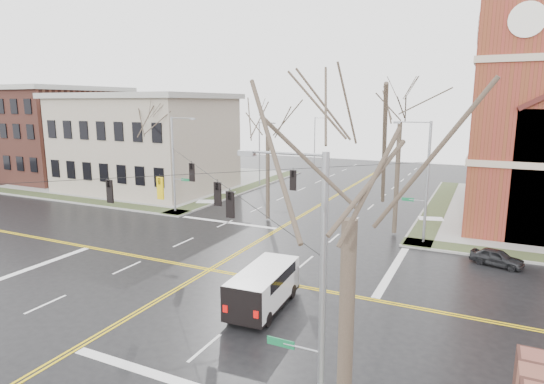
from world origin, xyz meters
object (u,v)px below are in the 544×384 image
at_px(parked_car_a, 497,257).
at_px(tree_ne, 400,114).
at_px(streetlight_north_a, 260,151).
at_px(signal_pole_nw, 175,162).
at_px(tree_nw_near, 268,130).
at_px(streetlight_north_b, 315,139).
at_px(signal_pole_se, 317,298).
at_px(cargo_van, 265,284).
at_px(tree_se, 351,197).
at_px(signal_pole_ne, 425,179).
at_px(tree_nw_far, 157,130).

distance_m(parked_car_a, tree_ne, 12.50).
bearing_deg(streetlight_north_a, parked_car_a, -35.42).
height_order(signal_pole_nw, tree_nw_near, tree_nw_near).
bearing_deg(parked_car_a, streetlight_north_b, 51.58).
relative_size(signal_pole_se, cargo_van, 1.62).
bearing_deg(streetlight_north_b, tree_ne, -60.58).
bearing_deg(tree_se, tree_nw_near, 119.62).
distance_m(tree_ne, tree_se, 26.80).
height_order(signal_pole_ne, tree_ne, tree_ne).
relative_size(parked_car_a, tree_nw_near, 0.29).
height_order(parked_car_a, tree_se, tree_se).
relative_size(signal_pole_nw, cargo_van, 1.62).
relative_size(signal_pole_se, tree_nw_far, 0.84).
bearing_deg(signal_pole_ne, streetlight_north_b, 121.05).
relative_size(signal_pole_nw, tree_nw_near, 0.81).
relative_size(parked_car_a, tree_ne, 0.24).
bearing_deg(tree_se, tree_nw_far, 135.80).
xyz_separation_m(tree_nw_near, tree_ne, (11.19, 0.31, 1.53)).
bearing_deg(signal_pole_ne, tree_nw_near, 174.58).
bearing_deg(tree_nw_far, parked_car_a, -8.22).
bearing_deg(tree_ne, signal_pole_se, -84.69).
bearing_deg(signal_pole_se, streetlight_north_b, 110.27).
distance_m(signal_pole_nw, streetlight_north_a, 16.52).
distance_m(streetlight_north_b, tree_nw_far, 35.17).
relative_size(cargo_van, tree_nw_near, 0.50).
bearing_deg(signal_pole_ne, streetlight_north_a, 143.10).
height_order(signal_pole_se, parked_car_a, signal_pole_se).
height_order(streetlight_north_a, streetlight_north_b, same).
bearing_deg(cargo_van, tree_nw_near, 112.03).
relative_size(streetlight_north_b, tree_ne, 0.60).
bearing_deg(streetlight_north_a, tree_se, -60.54).
relative_size(signal_pole_ne, tree_nw_near, 0.81).
bearing_deg(tree_ne, streetlight_north_b, 119.42).
relative_size(tree_nw_far, tree_ne, 0.81).
relative_size(tree_nw_far, tree_se, 0.93).
bearing_deg(tree_ne, streetlight_north_a, 142.86).
bearing_deg(tree_nw_near, signal_pole_se, -60.97).
bearing_deg(signal_pole_nw, signal_pole_ne, 0.00).
bearing_deg(signal_pole_ne, parked_car_a, -28.45).
xyz_separation_m(streetlight_north_b, tree_nw_near, (8.50, -35.22, 3.62)).
height_order(cargo_van, tree_nw_near, tree_nw_near).
bearing_deg(signal_pole_ne, tree_nw_far, 176.22).
bearing_deg(parked_car_a, tree_ne, 76.48).
relative_size(parked_car_a, tree_nw_far, 0.30).
xyz_separation_m(streetlight_north_a, cargo_van, (16.18, -31.17, -3.25)).
bearing_deg(tree_se, signal_pole_se, 126.46).
bearing_deg(streetlight_north_a, tree_ne, -37.14).
bearing_deg(tree_nw_near, signal_pole_ne, -5.42).
relative_size(signal_pole_nw, streetlight_north_b, 1.12).
distance_m(tree_nw_near, tree_se, 30.15).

